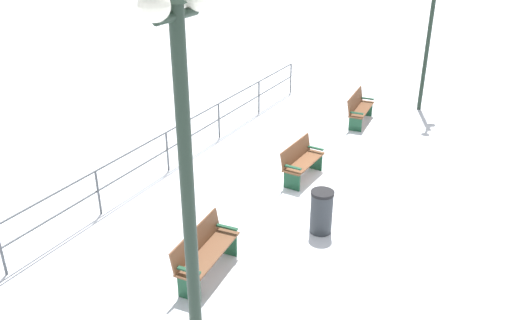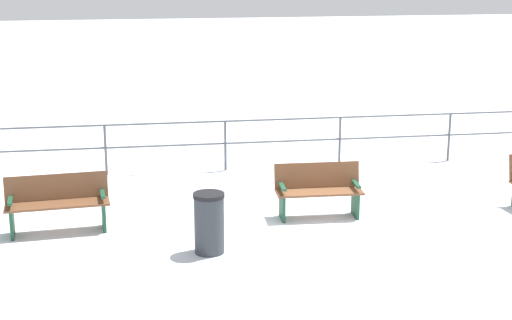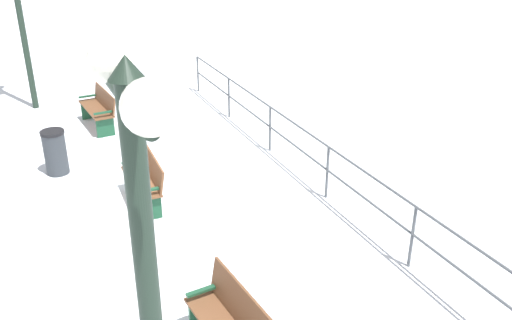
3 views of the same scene
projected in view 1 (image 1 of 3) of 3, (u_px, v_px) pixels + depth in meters
name	position (u px, v px, depth m)	size (l,w,h in m)	color
ground_plane	(307.00, 179.00, 12.82)	(80.00, 80.00, 0.00)	white
bench_nearest	(205.00, 252.00, 9.30)	(0.66, 1.65, 0.90)	brown
bench_second	(301.00, 161.00, 12.70)	(0.56, 1.46, 0.90)	brown
bench_third	(359.00, 107.00, 16.04)	(0.63, 1.66, 0.92)	brown
lamppost_near	(186.00, 163.00, 5.73)	(0.30, 0.94, 5.30)	#1E2D23
lamppost_middle	(431.00, 20.00, 16.11)	(0.25, 1.10, 4.31)	#1E2D23
waterfront_railing	(195.00, 128.00, 13.92)	(0.05, 12.00, 1.04)	#4C5156
trash_bin	(321.00, 212.00, 10.57)	(0.47, 0.47, 0.92)	#2D3338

